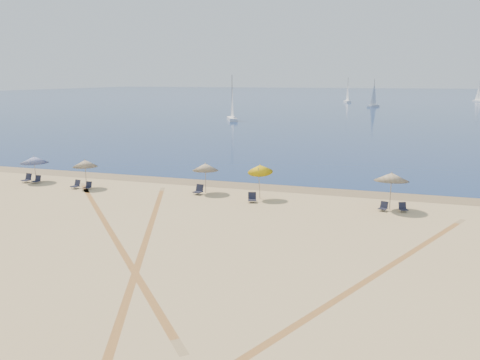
% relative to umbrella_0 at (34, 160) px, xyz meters
% --- Properties ---
extents(ground, '(160.00, 160.00, 0.00)m').
position_rel_umbrella_0_xyz_m(ground, '(18.46, -19.83, -1.92)').
color(ground, tan).
rests_on(ground, ground).
extents(ocean, '(500.00, 500.00, 0.00)m').
position_rel_umbrella_0_xyz_m(ocean, '(18.46, 205.17, -1.91)').
color(ocean, '#0C2151').
rests_on(ocean, ground).
extents(wet_sand, '(500.00, 500.00, 0.00)m').
position_rel_umbrella_0_xyz_m(wet_sand, '(18.46, 4.17, -1.92)').
color(wet_sand, olive).
rests_on(wet_sand, ground).
extents(umbrella_0, '(2.33, 2.33, 2.26)m').
position_rel_umbrella_0_xyz_m(umbrella_0, '(0.00, 0.00, 0.00)').
color(umbrella_0, gray).
rests_on(umbrella_0, ground).
extents(umbrella_1, '(1.99, 1.99, 2.36)m').
position_rel_umbrella_0_xyz_m(umbrella_1, '(5.56, -0.68, 0.10)').
color(umbrella_1, gray).
rests_on(umbrella_1, ground).
extents(umbrella_2, '(2.00, 2.01, 2.39)m').
position_rel_umbrella_0_xyz_m(umbrella_2, '(15.48, 0.67, 0.12)').
color(umbrella_2, gray).
rests_on(umbrella_2, ground).
extents(umbrella_3, '(1.85, 1.93, 2.74)m').
position_rel_umbrella_0_xyz_m(umbrella_3, '(20.02, 0.13, 0.35)').
color(umbrella_3, gray).
rests_on(umbrella_3, ground).
extents(umbrella_4, '(2.34, 2.36, 2.60)m').
position_rel_umbrella_0_xyz_m(umbrella_4, '(29.27, -0.09, 0.34)').
color(umbrella_4, gray).
rests_on(umbrella_4, ground).
extents(chair_0, '(0.70, 0.80, 0.74)m').
position_rel_umbrella_0_xyz_m(chair_0, '(-0.56, -0.39, -1.59)').
color(chair_0, black).
rests_on(chair_0, ground).
extents(chair_1, '(0.57, 0.66, 0.66)m').
position_rel_umbrella_0_xyz_m(chair_1, '(0.47, -0.41, -1.63)').
color(chair_1, black).
rests_on(chair_1, ground).
extents(chair_2, '(0.71, 0.79, 0.69)m').
position_rel_umbrella_0_xyz_m(chair_2, '(4.90, -1.12, -1.62)').
color(chair_2, black).
rests_on(chair_2, ground).
extents(chair_3, '(0.53, 0.62, 0.61)m').
position_rel_umbrella_0_xyz_m(chair_3, '(6.02, -1.10, -1.65)').
color(chair_3, black).
rests_on(chair_3, ground).
extents(chair_4, '(0.72, 0.81, 0.74)m').
position_rel_umbrella_0_xyz_m(chair_4, '(15.15, 0.05, -1.59)').
color(chair_4, black).
rests_on(chair_4, ground).
extents(chair_5, '(0.76, 0.82, 0.70)m').
position_rel_umbrella_0_xyz_m(chair_5, '(19.77, -1.03, -1.61)').
color(chair_5, black).
rests_on(chair_5, ground).
extents(chair_6, '(0.67, 0.73, 0.61)m').
position_rel_umbrella_0_xyz_m(chair_6, '(28.87, -0.58, -1.65)').
color(chair_6, black).
rests_on(chair_6, ground).
extents(chair_7, '(0.69, 0.74, 0.61)m').
position_rel_umbrella_0_xyz_m(chair_7, '(30.13, -0.39, -1.65)').
color(chair_7, black).
rests_on(chair_7, ground).
extents(sailboat_0, '(3.42, 5.23, 7.70)m').
position_rel_umbrella_0_xyz_m(sailboat_0, '(57.02, 170.23, 0.41)').
color(sailboat_0, white).
rests_on(sailboat_0, ocean).
extents(sailboat_1, '(3.21, 6.12, 8.84)m').
position_rel_umbrella_0_xyz_m(sailboat_1, '(11.08, 149.11, 0.76)').
color(sailboat_1, white).
rests_on(sailboat_1, ocean).
extents(sailboat_2, '(3.46, 5.83, 8.49)m').
position_rel_umbrella_0_xyz_m(sailboat_2, '(21.60, 123.12, 0.65)').
color(sailboat_2, white).
rests_on(sailboat_2, ocean).
extents(sailboat_3, '(4.09, 6.38, 9.36)m').
position_rel_umbrella_0_xyz_m(sailboat_3, '(-3.69, 63.47, 0.91)').
color(sailboat_3, white).
rests_on(sailboat_3, ocean).
extents(tire_tracks, '(52.99, 43.57, 0.00)m').
position_rel_umbrella_0_xyz_m(tire_tracks, '(19.58, -12.28, -1.92)').
color(tire_tracks, tan).
rests_on(tire_tracks, ground).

